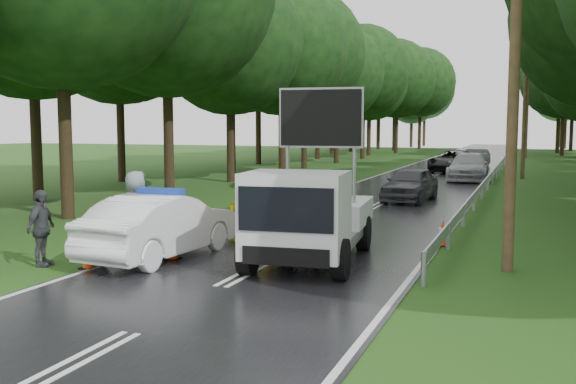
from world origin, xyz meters
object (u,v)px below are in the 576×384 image
at_px(civilian, 302,217).
at_px(work_truck, 309,217).
at_px(officer, 270,211).
at_px(queue_car_fourth, 476,158).
at_px(barrier, 278,212).
at_px(police_sedan, 161,226).
at_px(queue_car_second, 468,167).
at_px(queue_car_third, 454,161).
at_px(queue_car_first, 410,184).

bearing_deg(civilian, work_truck, -89.24).
height_order(officer, queue_car_fourth, officer).
relative_size(barrier, civilian, 1.50).
xyz_separation_m(police_sedan, officer, (1.83, 2.37, 0.15)).
distance_m(police_sedan, barrier, 3.56).
bearing_deg(officer, civilian, 161.17).
bearing_deg(queue_car_second, police_sedan, -102.57).
xyz_separation_m(officer, queue_car_fourth, (2.51, 34.76, -0.22)).
bearing_deg(officer, work_truck, 108.37).
height_order(officer, queue_car_third, officer).
distance_m(officer, queue_car_fourth, 34.85).
height_order(barrier, queue_car_first, queue_car_first).
xyz_separation_m(work_truck, queue_car_first, (0.03, 13.10, -0.37)).
bearing_deg(civilian, police_sedan, -160.50).
bearing_deg(civilian, queue_car_fourth, 64.05).
height_order(work_truck, civilian, work_truck).
height_order(work_truck, queue_car_third, work_truck).
relative_size(queue_car_first, queue_car_second, 0.79).
relative_size(barrier, queue_car_first, 0.57).
height_order(police_sedan, barrier, police_sedan).
xyz_separation_m(queue_car_first, queue_car_third, (-0.13, 17.38, 0.04)).
distance_m(civilian, queue_car_fourth, 34.70).
bearing_deg(officer, queue_car_second, -123.08).
relative_size(civilian, queue_car_fourth, 0.38).
height_order(work_truck, queue_car_first, work_truck).
bearing_deg(officer, barrier, -111.09).
bearing_deg(barrier, officer, -109.68).
xyz_separation_m(barrier, queue_car_second, (3.09, 22.04, -0.04)).
bearing_deg(work_truck, queue_car_third, 84.22).
bearing_deg(queue_car_fourth, civilian, -85.92).
relative_size(police_sedan, barrier, 1.96).
xyz_separation_m(officer, queue_car_first, (1.68, 11.38, -0.19)).
distance_m(queue_car_first, queue_car_second, 11.46).
distance_m(queue_car_second, queue_car_fourth, 12.01).
relative_size(civilian, queue_car_first, 0.38).
height_order(police_sedan, work_truck, work_truck).
relative_size(queue_car_second, queue_car_third, 0.98).
xyz_separation_m(officer, queue_car_second, (3.03, 22.76, -0.14)).
bearing_deg(queue_car_fourth, queue_car_third, -92.31).
bearing_deg(queue_car_second, queue_car_third, 102.30).
xyz_separation_m(work_truck, civilian, (-0.81, 1.82, -0.29)).
bearing_deg(queue_car_fourth, barrier, -87.48).
relative_size(police_sedan, queue_car_second, 0.88).
bearing_deg(queue_car_fourth, queue_car_second, -80.68).
bearing_deg(work_truck, queue_car_fourth, 82.67).
bearing_deg(police_sedan, civilian, -133.17).
height_order(barrier, queue_car_fourth, queue_car_fourth).
relative_size(police_sedan, queue_car_fourth, 1.13).
relative_size(barrier, queue_car_third, 0.44).
distance_m(queue_car_first, queue_car_third, 17.38).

